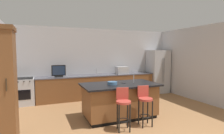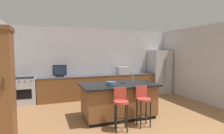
{
  "view_description": "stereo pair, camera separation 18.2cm",
  "coord_description": "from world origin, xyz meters",
  "px_view_note": "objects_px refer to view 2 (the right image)",
  "views": [
    {
      "loc": [
        -2.21,
        -2.32,
        1.8
      ],
      "look_at": [
        0.02,
        3.19,
        1.31
      ],
      "focal_mm": 29.36,
      "sensor_mm": 36.0,
      "label": 1
    },
    {
      "loc": [
        -2.04,
        -2.39,
        1.8
      ],
      "look_at": [
        0.02,
        3.19,
        1.31
      ],
      "focal_mm": 29.36,
      "sensor_mm": 36.0,
      "label": 2
    }
  ],
  "objects_px": {
    "refrigerator": "(160,72)",
    "bar_stool_right": "(143,102)",
    "microwave": "(123,70)",
    "range_oven": "(24,91)",
    "cell_phone": "(122,83)",
    "tv_monitor": "(60,71)",
    "bar_stool_left": "(121,105)",
    "fruit_bowl": "(111,83)",
    "kitchen_island": "(119,100)"
  },
  "relations": [
    {
      "from": "refrigerator",
      "to": "tv_monitor",
      "type": "height_order",
      "value": "refrigerator"
    },
    {
      "from": "range_oven",
      "to": "cell_phone",
      "type": "bearing_deg",
      "value": -39.55
    },
    {
      "from": "refrigerator",
      "to": "bar_stool_right",
      "type": "distance_m",
      "value": 3.94
    },
    {
      "from": "refrigerator",
      "to": "bar_stool_left",
      "type": "height_order",
      "value": "refrigerator"
    },
    {
      "from": "refrigerator",
      "to": "range_oven",
      "type": "relative_size",
      "value": 2.03
    },
    {
      "from": "microwave",
      "to": "bar_stool_left",
      "type": "bearing_deg",
      "value": -114.49
    },
    {
      "from": "tv_monitor",
      "to": "bar_stool_left",
      "type": "bearing_deg",
      "value": -69.98
    },
    {
      "from": "tv_monitor",
      "to": "fruit_bowl",
      "type": "distance_m",
      "value": 2.56
    },
    {
      "from": "bar_stool_left",
      "to": "range_oven",
      "type": "bearing_deg",
      "value": 141.11
    },
    {
      "from": "fruit_bowl",
      "to": "refrigerator",
      "type": "bearing_deg",
      "value": 36.22
    },
    {
      "from": "refrigerator",
      "to": "microwave",
      "type": "bearing_deg",
      "value": 177.93
    },
    {
      "from": "refrigerator",
      "to": "bar_stool_right",
      "type": "xyz_separation_m",
      "value": [
        -2.54,
        -2.99,
        -0.36
      ]
    },
    {
      "from": "microwave",
      "to": "bar_stool_right",
      "type": "bearing_deg",
      "value": -104.75
    },
    {
      "from": "range_oven",
      "to": "microwave",
      "type": "height_order",
      "value": "microwave"
    },
    {
      "from": "fruit_bowl",
      "to": "cell_phone",
      "type": "relative_size",
      "value": 1.72
    },
    {
      "from": "kitchen_island",
      "to": "microwave",
      "type": "bearing_deg",
      "value": 63.72
    },
    {
      "from": "microwave",
      "to": "kitchen_island",
      "type": "bearing_deg",
      "value": -116.28
    },
    {
      "from": "tv_monitor",
      "to": "bar_stool_left",
      "type": "distance_m",
      "value": 3.28
    },
    {
      "from": "range_oven",
      "to": "tv_monitor",
      "type": "relative_size",
      "value": 1.89
    },
    {
      "from": "range_oven",
      "to": "fruit_bowl",
      "type": "xyz_separation_m",
      "value": [
        2.35,
        -2.34,
        0.51
      ]
    },
    {
      "from": "range_oven",
      "to": "bar_stool_left",
      "type": "bearing_deg",
      "value": -53.21
    },
    {
      "from": "refrigerator",
      "to": "microwave",
      "type": "height_order",
      "value": "refrigerator"
    },
    {
      "from": "kitchen_island",
      "to": "bar_stool_left",
      "type": "relative_size",
      "value": 2.13
    },
    {
      "from": "range_oven",
      "to": "fruit_bowl",
      "type": "height_order",
      "value": "fruit_bowl"
    },
    {
      "from": "range_oven",
      "to": "bar_stool_right",
      "type": "relative_size",
      "value": 0.96
    },
    {
      "from": "bar_stool_right",
      "to": "fruit_bowl",
      "type": "relative_size",
      "value": 3.74
    },
    {
      "from": "refrigerator",
      "to": "range_oven",
      "type": "distance_m",
      "value": 5.48
    },
    {
      "from": "microwave",
      "to": "bar_stool_left",
      "type": "xyz_separation_m",
      "value": [
        -1.41,
        -3.1,
        -0.47
      ]
    },
    {
      "from": "fruit_bowl",
      "to": "range_oven",
      "type": "bearing_deg",
      "value": 135.09
    },
    {
      "from": "refrigerator",
      "to": "bar_stool_right",
      "type": "height_order",
      "value": "refrigerator"
    },
    {
      "from": "kitchen_island",
      "to": "bar_stool_right",
      "type": "bearing_deg",
      "value": -66.02
    },
    {
      "from": "tv_monitor",
      "to": "bar_stool_right",
      "type": "distance_m",
      "value": 3.5
    },
    {
      "from": "bar_stool_left",
      "to": "fruit_bowl",
      "type": "bearing_deg",
      "value": 101.65
    },
    {
      "from": "cell_phone",
      "to": "tv_monitor",
      "type": "bearing_deg",
      "value": 105.45
    },
    {
      "from": "refrigerator",
      "to": "tv_monitor",
      "type": "xyz_separation_m",
      "value": [
        -4.26,
        0.01,
        0.16
      ]
    },
    {
      "from": "cell_phone",
      "to": "range_oven",
      "type": "bearing_deg",
      "value": 121.3
    },
    {
      "from": "tv_monitor",
      "to": "fruit_bowl",
      "type": "xyz_separation_m",
      "value": [
        1.14,
        -2.29,
        -0.13
      ]
    },
    {
      "from": "tv_monitor",
      "to": "kitchen_island",
      "type": "bearing_deg",
      "value": -58.42
    },
    {
      "from": "fruit_bowl",
      "to": "cell_phone",
      "type": "bearing_deg",
      "value": 14.76
    },
    {
      "from": "fruit_bowl",
      "to": "kitchen_island",
      "type": "bearing_deg",
      "value": 9.73
    },
    {
      "from": "refrigerator",
      "to": "bar_stool_right",
      "type": "relative_size",
      "value": 1.94
    },
    {
      "from": "range_oven",
      "to": "tv_monitor",
      "type": "distance_m",
      "value": 1.37
    },
    {
      "from": "range_oven",
      "to": "microwave",
      "type": "distance_m",
      "value": 3.77
    },
    {
      "from": "tv_monitor",
      "to": "range_oven",
      "type": "bearing_deg",
      "value": 177.59
    },
    {
      "from": "microwave",
      "to": "fruit_bowl",
      "type": "relative_size",
      "value": 1.86
    },
    {
      "from": "kitchen_island",
      "to": "fruit_bowl",
      "type": "bearing_deg",
      "value": -170.27
    },
    {
      "from": "refrigerator",
      "to": "bar_stool_left",
      "type": "distance_m",
      "value": 4.39
    },
    {
      "from": "microwave",
      "to": "range_oven",
      "type": "bearing_deg",
      "value": -179.98
    },
    {
      "from": "refrigerator",
      "to": "tv_monitor",
      "type": "distance_m",
      "value": 4.26
    },
    {
      "from": "microwave",
      "to": "bar_stool_right",
      "type": "distance_m",
      "value": 3.19
    }
  ]
}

